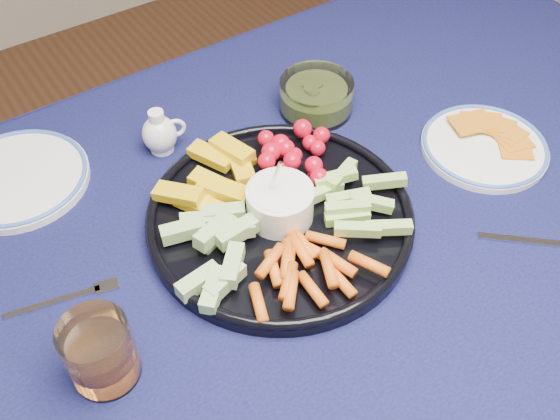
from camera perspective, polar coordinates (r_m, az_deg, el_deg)
dining_table at (r=0.93m, az=2.66°, el=-8.12°), size 1.67×1.07×0.75m
crudite_platter at (r=0.88m, az=-0.11°, el=-0.36°), size 0.38×0.38×0.12m
creamer_pitcher at (r=1.00m, az=-10.91°, el=6.88°), size 0.07×0.05×0.08m
pickle_bowl at (r=1.07m, az=3.32°, el=10.25°), size 0.12×0.12×0.06m
cheese_plate at (r=1.05m, az=18.22°, el=5.68°), size 0.20×0.20×0.02m
juice_tumbler at (r=0.76m, az=-16.05°, el=-12.57°), size 0.08×0.08×0.09m
fork_left at (r=0.86m, az=-18.49°, el=-7.53°), size 0.15×0.05×0.00m
fork_right at (r=0.95m, az=23.62°, el=-2.83°), size 0.14×0.13×0.00m
side_plate_extra at (r=1.03m, az=-22.88°, el=2.71°), size 0.21×0.21×0.02m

